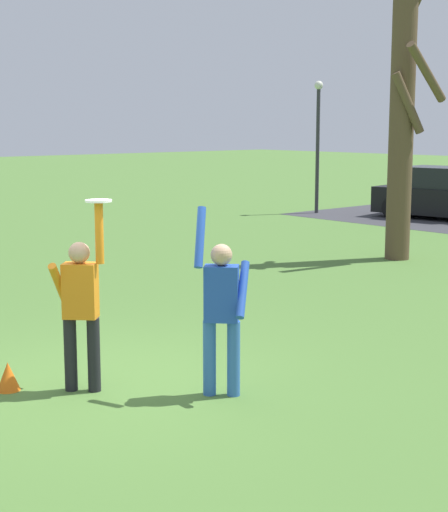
{
  "coord_description": "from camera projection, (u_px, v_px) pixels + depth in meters",
  "views": [
    {
      "loc": [
        7.45,
        -4.78,
        2.89
      ],
      "look_at": [
        0.58,
        1.24,
        1.4
      ],
      "focal_mm": 56.72,
      "sensor_mm": 36.0,
      "label": 1
    }
  ],
  "objects": [
    {
      "name": "parked_car_black",
      "position": [
        443.0,
        195.0,
        24.84
      ],
      "size": [
        4.32,
        2.5,
        1.59
      ],
      "rotation": [
        0.0,
        0.0,
        0.15
      ],
      "color": "black",
      "rests_on": "ground_plane"
    },
    {
      "name": "person_defender",
      "position": [
        221.0,
        306.0,
        8.57
      ],
      "size": [
        0.65,
        0.65,
        2.05
      ],
      "rotation": [
        0.0,
        0.0,
        3.9
      ],
      "color": "#3366B7",
      "rests_on": "ground_plane"
    },
    {
      "name": "ground_plane",
      "position": [
        107.0,
        384.0,
        9.11
      ],
      "size": [
        120.0,
        120.0,
        0.0
      ],
      "primitive_type": "plane",
      "color": "#4C7533"
    },
    {
      "name": "person_catcher",
      "position": [
        81.0,
        303.0,
        8.72
      ],
      "size": [
        0.56,
        0.56,
        2.08
      ],
      "rotation": [
        0.0,
        0.0,
        0.76
      ],
      "color": "black",
      "rests_on": "ground_plane"
    },
    {
      "name": "frisbee_disc",
      "position": [
        98.0,
        201.0,
        8.52
      ],
      "size": [
        0.28,
        0.28,
        0.02
      ],
      "primitive_type": "cylinder",
      "color": "white",
      "rests_on": "person_catcher"
    },
    {
      "name": "lamppost_by_lot",
      "position": [
        318.0,
        134.0,
        26.15
      ],
      "size": [
        0.28,
        0.28,
        4.26
      ],
      "color": "#2D2D33",
      "rests_on": "ground_plane"
    },
    {
      "name": "bare_tree_tall",
      "position": [
        403.0,
        120.0,
        17.04
      ],
      "size": [
        1.05,
        1.28,
        6.19
      ],
      "color": "brown",
      "rests_on": "ground_plane"
    },
    {
      "name": "field_cone_orange",
      "position": [
        8.0,
        376.0,
        8.85
      ],
      "size": [
        0.26,
        0.26,
        0.32
      ],
      "primitive_type": "cone",
      "color": "orange",
      "rests_on": "ground_plane"
    }
  ]
}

